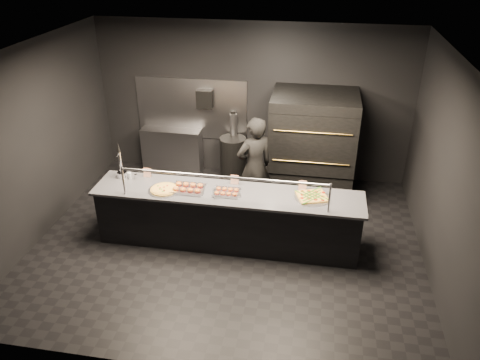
{
  "coord_description": "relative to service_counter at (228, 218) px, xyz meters",
  "views": [
    {
      "loc": [
        1.23,
        -5.99,
        4.41
      ],
      "look_at": [
        0.16,
        0.2,
        1.04
      ],
      "focal_mm": 35.0,
      "sensor_mm": 36.0,
      "label": 1
    }
  ],
  "objects": [
    {
      "name": "worker",
      "position": [
        0.27,
        1.0,
        0.41
      ],
      "size": [
        0.77,
        0.71,
        1.76
      ],
      "primitive_type": "imported",
      "rotation": [
        0.0,
        0.0,
        3.75
      ],
      "color": "black",
      "rests_on": "ground"
    },
    {
      "name": "beer_tap",
      "position": [
        -1.75,
        0.2,
        0.62
      ],
      "size": [
        0.15,
        0.22,
        0.59
      ],
      "color": "silver",
      "rests_on": "service_counter"
    },
    {
      "name": "condiment_jar",
      "position": [
        -1.58,
        0.18,
        0.5
      ],
      "size": [
        0.16,
        0.06,
        0.1
      ],
      "color": "silver",
      "rests_on": "service_counter"
    },
    {
      "name": "square_pizza",
      "position": [
        1.27,
        0.05,
        0.47
      ],
      "size": [
        0.54,
        0.54,
        0.05
      ],
      "color": "silver",
      "rests_on": "service_counter"
    },
    {
      "name": "fire_extinguisher",
      "position": [
        -0.35,
        2.4,
        0.6
      ],
      "size": [
        0.14,
        0.14,
        0.51
      ],
      "color": "#B2B2B7",
      "rests_on": "room"
    },
    {
      "name": "tent_cards",
      "position": [
        -0.06,
        0.28,
        0.53
      ],
      "size": [
        2.59,
        0.04,
        0.15
      ],
      "color": "white",
      "rests_on": "service_counter"
    },
    {
      "name": "pizza_oven",
      "position": [
        1.2,
        1.9,
        0.5
      ],
      "size": [
        1.5,
        1.23,
        1.91
      ],
      "color": "black",
      "rests_on": "ground"
    },
    {
      "name": "room",
      "position": [
        -0.02,
        0.05,
        1.03
      ],
      "size": [
        6.04,
        6.0,
        3.0
      ],
      "color": "black",
      "rests_on": "ground"
    },
    {
      "name": "service_counter",
      "position": [
        0.0,
        0.0,
        0.0
      ],
      "size": [
        4.1,
        0.78,
        1.37
      ],
      "color": "black",
      "rests_on": "ground"
    },
    {
      "name": "slider_tray_b",
      "position": [
        -0.0,
        -0.04,
        0.48
      ],
      "size": [
        0.46,
        0.39,
        0.06
      ],
      "color": "silver",
      "rests_on": "service_counter"
    },
    {
      "name": "slider_tray_a",
      "position": [
        -0.6,
        -0.03,
        0.49
      ],
      "size": [
        0.53,
        0.42,
        0.08
      ],
      "color": "silver",
      "rests_on": "service_counter"
    },
    {
      "name": "towel_dispenser",
      "position": [
        -0.9,
        2.39,
        1.09
      ],
      "size": [
        0.3,
        0.2,
        0.35
      ],
      "primitive_type": "cube",
      "color": "black",
      "rests_on": "room"
    },
    {
      "name": "round_pizza",
      "position": [
        -0.95,
        -0.1,
        0.47
      ],
      "size": [
        0.49,
        0.49,
        0.03
      ],
      "color": "silver",
      "rests_on": "service_counter"
    },
    {
      "name": "trash_bin",
      "position": [
        -0.32,
        2.2,
        -0.04
      ],
      "size": [
        0.51,
        0.51,
        0.85
      ],
      "primitive_type": "cylinder",
      "color": "black",
      "rests_on": "ground"
    },
    {
      "name": "prep_shelf",
      "position": [
        -1.6,
        2.32,
        -0.01
      ],
      "size": [
        1.2,
        0.35,
        0.9
      ],
      "primitive_type": "cube",
      "color": "#99999E",
      "rests_on": "ground"
    }
  ]
}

